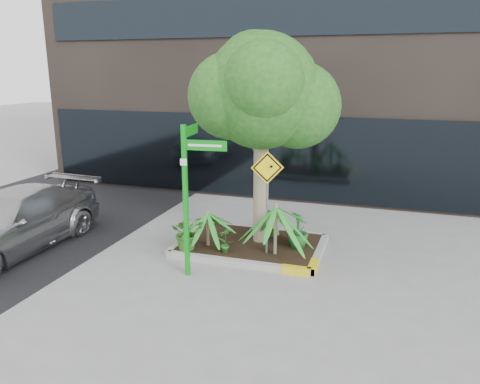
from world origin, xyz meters
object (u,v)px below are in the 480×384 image
(tree, at_px, (262,91))
(parked_car, at_px, (11,222))
(cattle_sign, at_px, (267,185))
(street_sign_post, at_px, (189,184))

(tree, distance_m, parked_car, 6.41)
(parked_car, height_order, cattle_sign, cattle_sign)
(parked_car, height_order, street_sign_post, street_sign_post)
(parked_car, distance_m, street_sign_post, 4.58)
(street_sign_post, distance_m, cattle_sign, 1.76)
(tree, bearing_deg, parked_car, -159.14)
(street_sign_post, relative_size, cattle_sign, 1.35)
(tree, height_order, street_sign_post, tree)
(parked_car, xyz_separation_m, street_sign_post, (4.42, 0.08, 1.21))
(parked_car, bearing_deg, cattle_sign, 14.66)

